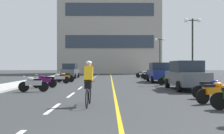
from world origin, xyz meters
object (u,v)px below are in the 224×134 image
at_px(motorcycle_4, 33,84).
at_px(cyclist_rider, 88,82).
at_px(motorcycle_8, 65,77).
at_px(parked_car_near, 186,75).
at_px(motorcycle_9, 65,76).
at_px(street_lamp_far, 160,49).
at_px(parked_car_far, 70,71).
at_px(motorcycle_3, 211,88).
at_px(street_lamp_mid, 193,36).
at_px(motorcycle_2, 214,92).
at_px(motorcycle_6, 169,79).
at_px(motorcycle_7, 59,78).
at_px(motorcycle_5, 44,81).
at_px(motorcycle_10, 150,75).
at_px(parked_car_mid, 159,72).
at_px(motorcycle_11, 148,75).
at_px(motorcycle_12, 142,74).

xyz_separation_m(motorcycle_4, cyclist_rider, (3.60, -4.91, 0.41)).
bearing_deg(cyclist_rider, motorcycle_8, 103.95).
xyz_separation_m(parked_car_near, motorcycle_9, (-9.32, 9.29, -0.44)).
xyz_separation_m(street_lamp_far, cyclist_rider, (-7.93, -24.91, -3.10)).
xyz_separation_m(parked_car_far, motorcycle_3, (9.54, -19.42, -0.44)).
bearing_deg(cyclist_rider, parked_car_near, 47.22).
relative_size(street_lamp_mid, motorcycle_2, 3.34).
xyz_separation_m(motorcycle_6, motorcycle_7, (-8.91, 1.79, 0.00)).
xyz_separation_m(parked_car_far, motorcycle_5, (0.41, -13.61, -0.44)).
relative_size(motorcycle_4, motorcycle_9, 0.99).
distance_m(street_lamp_far, motorcycle_5, 21.10).
relative_size(motorcycle_4, motorcycle_10, 1.02).
bearing_deg(cyclist_rider, parked_car_far, 100.97).
height_order(motorcycle_3, motorcycle_9, same).
bearing_deg(motorcycle_6, motorcycle_8, 157.58).
distance_m(motorcycle_9, motorcycle_10, 9.21).
bearing_deg(cyclist_rider, parked_car_mid, 67.95).
bearing_deg(motorcycle_10, parked_car_mid, -87.99).
bearing_deg(motorcycle_2, parked_car_far, 113.55).
distance_m(motorcycle_6, motorcycle_11, 10.19).
distance_m(street_lamp_far, parked_car_mid, 12.13).
bearing_deg(motorcycle_9, street_lamp_far, 39.36).
bearing_deg(motorcycle_12, motorcycle_8, -133.87).
distance_m(motorcycle_3, motorcycle_8, 14.47).
relative_size(street_lamp_mid, street_lamp_far, 1.03).
distance_m(street_lamp_far, motorcycle_11, 6.56).
bearing_deg(motorcycle_4, motorcycle_7, 88.94).
height_order(parked_car_far, motorcycle_10, parked_car_far).
relative_size(street_lamp_mid, parked_car_far, 1.29).
bearing_deg(motorcycle_6, motorcycle_5, -167.05).
bearing_deg(motorcycle_3, street_lamp_far, 83.78).
xyz_separation_m(street_lamp_far, motorcycle_7, (-11.41, -13.36, -3.51)).
xyz_separation_m(parked_car_far, motorcycle_10, (9.43, -3.95, -0.44)).
relative_size(street_lamp_far, motorcycle_7, 3.18).
xyz_separation_m(street_lamp_mid, motorcycle_11, (-2.46, 8.49, -3.61)).
bearing_deg(parked_car_near, motorcycle_8, 140.83).
bearing_deg(parked_car_far, motorcycle_8, -84.23).
height_order(parked_car_near, motorcycle_8, parked_car_near).
bearing_deg(parked_car_mid, street_lamp_mid, -38.78).
distance_m(motorcycle_4, motorcycle_11, 17.55).
distance_m(parked_car_far, motorcycle_9, 5.93).
bearing_deg(parked_car_near, street_lamp_far, 83.02).
xyz_separation_m(motorcycle_5, motorcycle_6, (9.15, 2.10, 0.00)).
height_order(parked_car_far, motorcycle_6, parked_car_far).
relative_size(parked_car_mid, motorcycle_2, 2.59).
bearing_deg(motorcycle_5, motorcycle_6, 12.95).
bearing_deg(motorcycle_12, motorcycle_11, -80.78).
relative_size(parked_car_mid, motorcycle_5, 2.49).
relative_size(parked_car_far, motorcycle_10, 2.55).
distance_m(motorcycle_6, motorcycle_7, 9.09).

